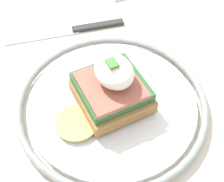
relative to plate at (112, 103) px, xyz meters
name	(u,v)px	position (x,y,z in m)	size (l,w,h in m)	color
dining_table	(107,125)	(0.04, -0.01, -0.12)	(1.16, 0.76, 0.74)	beige
plate	(112,103)	(0.00, 0.00, 0.00)	(0.26, 0.26, 0.02)	silver
sandwich	(111,88)	(0.00, 0.00, 0.03)	(0.09, 0.13, 0.07)	#9E703D
knife	(75,30)	(0.17, -0.02, -0.01)	(0.06, 0.20, 0.01)	#2D2D2D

